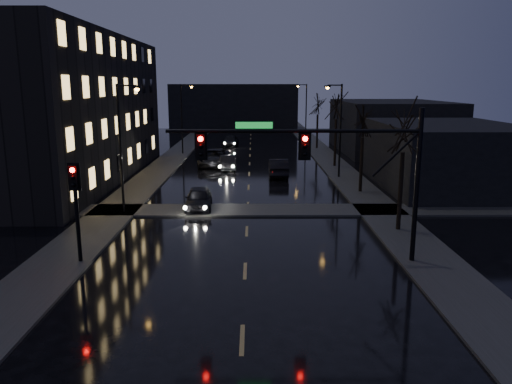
{
  "coord_description": "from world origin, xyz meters",
  "views": [
    {
      "loc": [
        0.35,
        -12.54,
        7.97
      ],
      "look_at": [
        0.49,
        9.51,
        3.2
      ],
      "focal_mm": 35.0,
      "sensor_mm": 36.0,
      "label": 1
    }
  ],
  "objects_px": {
    "oncoming_car_c": "(214,158)",
    "oncoming_car_d": "(230,141)",
    "lead_car": "(278,167)",
    "oncoming_car_a": "(199,199)",
    "oncoming_car_b": "(228,163)"
  },
  "relations": [
    {
      "from": "lead_car",
      "to": "oncoming_car_b",
      "type": "bearing_deg",
      "value": -36.9
    },
    {
      "from": "oncoming_car_c",
      "to": "lead_car",
      "type": "bearing_deg",
      "value": -39.74
    },
    {
      "from": "oncoming_car_a",
      "to": "oncoming_car_c",
      "type": "bearing_deg",
      "value": 88.2
    },
    {
      "from": "lead_car",
      "to": "oncoming_car_a",
      "type": "bearing_deg",
      "value": 64.87
    },
    {
      "from": "oncoming_car_c",
      "to": "oncoming_car_d",
      "type": "distance_m",
      "value": 16.0
    },
    {
      "from": "oncoming_car_a",
      "to": "oncoming_car_c",
      "type": "distance_m",
      "value": 17.7
    },
    {
      "from": "oncoming_car_b",
      "to": "oncoming_car_d",
      "type": "bearing_deg",
      "value": 85.88
    },
    {
      "from": "oncoming_car_a",
      "to": "oncoming_car_c",
      "type": "xyz_separation_m",
      "value": [
        -0.32,
        17.7,
        0.12
      ]
    },
    {
      "from": "oncoming_car_a",
      "to": "lead_car",
      "type": "bearing_deg",
      "value": 61.3
    },
    {
      "from": "oncoming_car_a",
      "to": "oncoming_car_d",
      "type": "height_order",
      "value": "oncoming_car_a"
    },
    {
      "from": "oncoming_car_a",
      "to": "oncoming_car_b",
      "type": "bearing_deg",
      "value": 83.08
    },
    {
      "from": "oncoming_car_c",
      "to": "oncoming_car_d",
      "type": "xyz_separation_m",
      "value": [
        0.88,
        15.98,
        -0.16
      ]
    },
    {
      "from": "oncoming_car_b",
      "to": "oncoming_car_c",
      "type": "relative_size",
      "value": 0.68
    },
    {
      "from": "oncoming_car_c",
      "to": "oncoming_car_d",
      "type": "height_order",
      "value": "oncoming_car_c"
    },
    {
      "from": "oncoming_car_b",
      "to": "lead_car",
      "type": "xyz_separation_m",
      "value": [
        4.66,
        -3.59,
        0.12
      ]
    }
  ]
}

